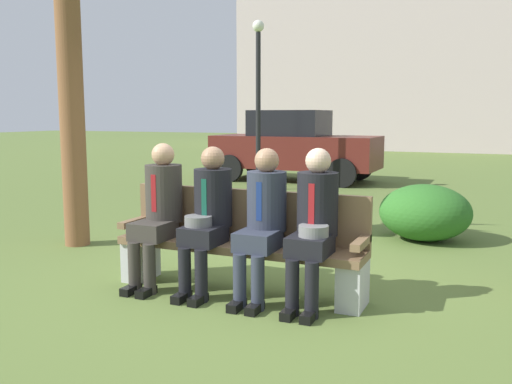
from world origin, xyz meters
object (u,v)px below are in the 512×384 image
at_px(parked_car_near, 294,146).
at_px(building_backdrop, 389,16).
at_px(seated_man_centerright, 263,216).
at_px(shrub_near_bench, 425,212).
at_px(seated_man_leftmost, 159,207).
at_px(park_bench, 241,243).
at_px(seated_man_centerleft, 208,212).
at_px(street_lamp, 258,87).
at_px(seated_man_rightmost, 314,220).

distance_m(parked_car_near, building_backdrop, 16.33).
distance_m(seated_man_centerright, shrub_near_bench, 3.07).
bearing_deg(seated_man_leftmost, park_bench, 9.44).
distance_m(seated_man_centerleft, building_backdrop, 24.48).
relative_size(parked_car_near, building_backdrop, 0.29).
relative_size(seated_man_centerright, street_lamp, 0.37).
relative_size(park_bench, street_lamp, 0.65).
bearing_deg(seated_man_centerleft, building_backdrop, 96.78).
bearing_deg(shrub_near_bench, seated_man_centerright, -109.22).
bearing_deg(seated_man_centerright, seated_man_centerleft, -179.39).
relative_size(seated_man_centerleft, parked_car_near, 0.33).
xyz_separation_m(seated_man_leftmost, shrub_near_bench, (2.04, 2.88, -0.38)).
bearing_deg(shrub_near_bench, seated_man_rightmost, -100.76).
xyz_separation_m(park_bench, seated_man_leftmost, (-0.77, -0.13, 0.30)).
relative_size(seated_man_rightmost, street_lamp, 0.37).
bearing_deg(seated_man_centerright, building_backdrop, 98.02).
height_order(seated_man_centerright, parked_car_near, parked_car_near).
relative_size(park_bench, seated_man_leftmost, 1.73).
bearing_deg(park_bench, seated_man_rightmost, -10.60).
bearing_deg(seated_man_leftmost, parked_car_near, 101.09).
distance_m(shrub_near_bench, street_lamp, 5.46).
xyz_separation_m(parked_car_near, building_backdrop, (-0.68, 15.38, 5.46)).
distance_m(seated_man_centerleft, seated_man_rightmost, 0.98).
height_order(seated_man_centerright, seated_man_rightmost, seated_man_rightmost).
height_order(seated_man_rightmost, street_lamp, street_lamp).
height_order(seated_man_rightmost, parked_car_near, parked_car_near).
bearing_deg(building_backdrop, seated_man_leftmost, -84.45).
bearing_deg(seated_man_rightmost, building_backdrop, 99.10).
bearing_deg(seated_man_rightmost, park_bench, 169.40).
distance_m(seated_man_rightmost, shrub_near_bench, 2.96).
bearing_deg(shrub_near_bench, parked_car_near, 124.11).
xyz_separation_m(seated_man_centerright, building_backdrop, (-3.33, 23.66, 5.57)).
height_order(seated_man_rightmost, building_backdrop, building_backdrop).
bearing_deg(seated_man_centerleft, seated_man_centerright, 0.61).
xyz_separation_m(seated_man_centerleft, street_lamp, (-2.26, 6.40, 1.42)).
relative_size(park_bench, seated_man_rightmost, 1.74).
distance_m(park_bench, seated_man_centerright, 0.41).
height_order(seated_man_centerleft, street_lamp, street_lamp).
bearing_deg(seated_man_rightmost, shrub_near_bench, 79.24).
height_order(seated_man_centerleft, shrub_near_bench, seated_man_centerleft).
relative_size(seated_man_leftmost, shrub_near_bench, 1.15).
relative_size(seated_man_rightmost, building_backdrop, 0.09).
height_order(parked_car_near, street_lamp, street_lamp).
distance_m(street_lamp, building_backdrop, 17.77).
xyz_separation_m(shrub_near_bench, parked_car_near, (-3.66, 5.41, 0.48)).
bearing_deg(seated_man_centerleft, street_lamp, 109.48).
height_order(shrub_near_bench, building_backdrop, building_backdrop).
relative_size(seated_man_centerright, parked_car_near, 0.33).
bearing_deg(seated_man_centerleft, park_bench, 28.04).
height_order(parked_car_near, building_backdrop, building_backdrop).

